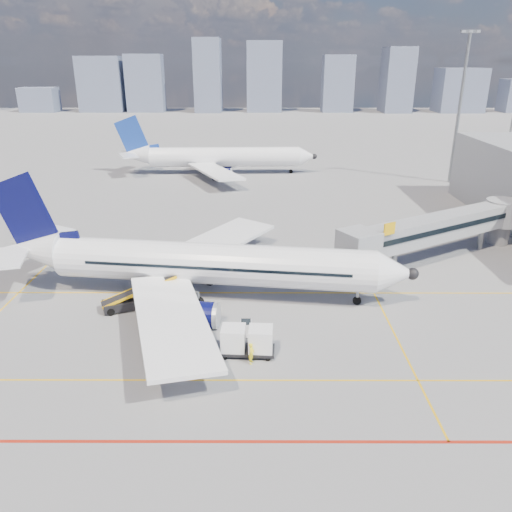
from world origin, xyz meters
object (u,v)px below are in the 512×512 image
Objects in this scene: baggage_tug at (249,329)px; main_aircraft at (196,264)px; ramp_worker at (251,353)px; belt_loader at (132,301)px; cargo_dolly at (247,340)px; second_aircraft at (216,157)px.

main_aircraft is at bearing 122.83° from baggage_tug.
main_aircraft is 12.80m from ramp_worker.
ramp_worker is (10.78, -8.78, 0.11)m from belt_loader.
cargo_dolly is at bearing -57.61° from belt_loader.
ramp_worker reaches higher than baggage_tug.
second_aircraft is 62.56m from baggage_tug.
baggage_tug is at bearing -46.48° from belt_loader.
cargo_dolly is (7.23, -64.77, -1.99)m from second_aircraft.
second_aircraft is at bearing 99.80° from main_aircraft.
main_aircraft is 9.42m from baggage_tug.
baggage_tug is 1.18× the size of ramp_worker.
main_aircraft is 5.83× the size of belt_loader.
second_aircraft is (-2.29, 54.54, 0.00)m from main_aircraft.
cargo_dolly is (-0.10, -2.70, 0.60)m from baggage_tug.
cargo_dolly reaches higher than ramp_worker.
belt_loader is (-5.50, -2.63, -2.51)m from main_aircraft.
main_aircraft is 9.35× the size of cargo_dolly.
belt_loader reaches higher than cargo_dolly.
belt_loader is at bearing 154.09° from baggage_tug.
belt_loader reaches higher than baggage_tug.
second_aircraft is 23.59× the size of ramp_worker.
second_aircraft is 65.20m from cargo_dolly.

